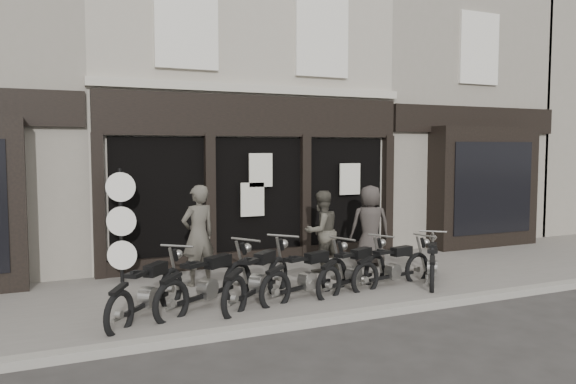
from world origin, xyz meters
name	(u,v)px	position (x,y,z in m)	size (l,w,h in m)	color
ground_plane	(318,300)	(0.00, 0.00, 0.00)	(90.00, 90.00, 0.00)	#2D2B28
pavement	(297,286)	(0.00, 0.90, 0.06)	(30.00, 4.20, 0.12)	#67625B
kerb	(354,315)	(0.00, -1.25, 0.07)	(30.00, 0.25, 0.13)	gray
central_building	(218,99)	(0.00, 5.95, 4.08)	(7.30, 6.22, 8.34)	#A1998A
neighbour_right	(411,107)	(6.35, 5.90, 4.04)	(5.60, 6.73, 8.34)	gray
motorcycle_0	(148,296)	(-3.03, -0.06, 0.43)	(1.67, 1.86, 1.08)	black
motorcycle_1	(208,287)	(-2.04, 0.00, 0.45)	(2.10, 1.51, 1.13)	black
motorcycle_2	(258,282)	(-1.16, -0.03, 0.45)	(1.93, 1.78, 1.13)	black
motorcycle_3	(308,279)	(-0.26, -0.10, 0.42)	(2.12, 1.09, 1.07)	black
motorcycle_4	(354,274)	(0.75, 0.00, 0.41)	(2.02, 1.16, 1.04)	black
motorcycle_5	(393,270)	(1.62, -0.01, 0.40)	(2.08, 0.76, 1.01)	black
motorcycle_6	(432,267)	(2.52, -0.04, 0.40)	(1.50, 1.75, 0.99)	black
man_left	(198,235)	(-1.79, 1.52, 1.08)	(0.70, 0.46, 1.92)	#49453B
man_centre	(321,231)	(0.91, 1.61, 0.98)	(0.84, 0.65, 1.72)	#464238
man_right	(370,225)	(2.19, 1.71, 1.02)	(0.88, 0.57, 1.80)	#36302D
advert_sign_post	(121,231)	(-3.10, 2.31, 1.14)	(0.55, 0.37, 2.35)	black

